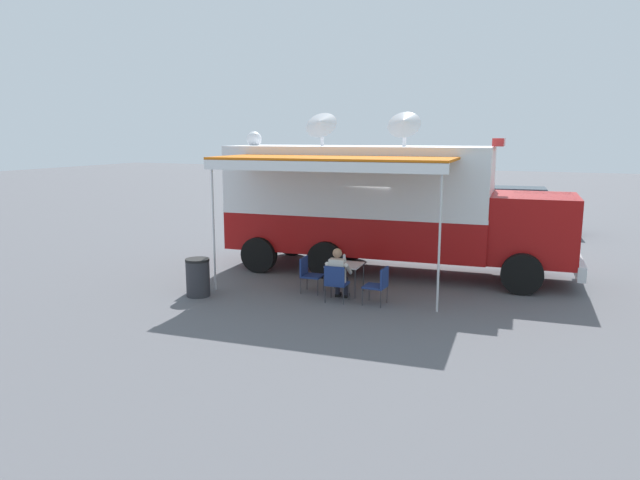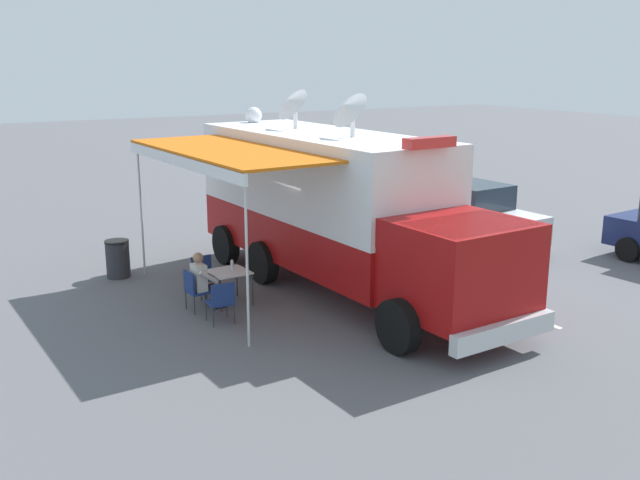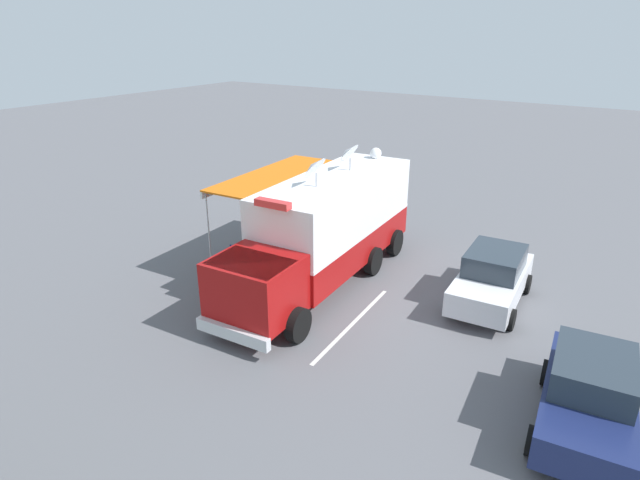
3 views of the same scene
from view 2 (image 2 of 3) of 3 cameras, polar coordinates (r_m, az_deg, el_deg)
ground_plane at (r=17.25m, az=0.01°, el=-3.14°), size 100.00×100.00×0.00m
lot_stripe at (r=16.44m, az=12.00°, el=-4.34°), size 0.40×4.80×0.01m
command_truck at (r=16.15m, az=1.37°, el=2.79°), size 5.30×9.62×4.53m
folding_table at (r=15.50m, az=-7.22°, el=-2.66°), size 0.85×0.85×0.73m
water_bottle at (r=15.54m, az=-6.97°, el=-1.99°), size 0.07×0.07×0.22m
folding_chair_at_table at (r=15.21m, az=-9.87°, el=-3.73°), size 0.51×0.51×0.87m
folding_chair_beside_table at (r=16.22m, az=-9.18°, el=-2.56°), size 0.51×0.51×0.87m
folding_chair_spare_by_truck at (r=14.40m, az=-7.81°, el=-4.67°), size 0.50×0.50×0.87m
seated_responder at (r=15.24m, az=-9.24°, el=-3.12°), size 0.68×0.57×1.25m
trash_bin at (r=18.00m, az=-15.70°, el=-1.44°), size 0.57×0.57×0.91m
car_behind_truck at (r=20.69m, az=11.79°, el=2.00°), size 2.23×4.31×1.76m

